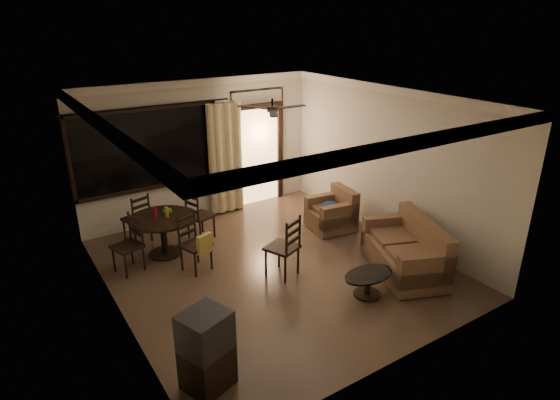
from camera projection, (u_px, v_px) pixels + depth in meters
ground at (273, 267)px, 7.84m from camera, size 5.50×5.50×0.00m
room_shell at (250, 134)px, 8.84m from camera, size 5.50×6.70×5.50m
dining_table at (163, 225)px, 8.06m from camera, size 1.13×1.13×0.93m
dining_chair_west at (129, 255)px, 7.63m from camera, size 0.53×0.53×0.95m
dining_chair_east at (201, 224)px, 8.76m from camera, size 0.53×0.53×0.95m
dining_chair_south at (196, 253)px, 7.64m from camera, size 0.53×0.56×0.95m
dining_chair_north at (138, 227)px, 8.63m from camera, size 0.53×0.53×0.95m
tv_cabinet at (206, 350)px, 5.16m from camera, size 0.62×0.59×0.96m
sofa at (408, 252)px, 7.59m from camera, size 1.41×1.84×0.87m
armchair at (333, 213)px, 9.14m from camera, size 0.88×0.88×0.79m
coffee_table at (368, 281)px, 6.97m from camera, size 0.83×0.50×0.37m
side_chair at (283, 258)px, 7.49m from camera, size 0.60×0.60×1.04m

